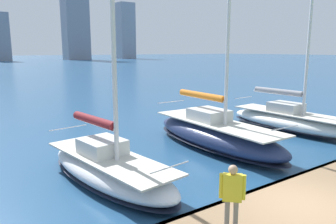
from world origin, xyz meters
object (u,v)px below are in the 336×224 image
at_px(sailboat_orange, 215,133).
at_px(sailboat_maroon, 109,166).
at_px(person_yellow_shirt, 232,192).
at_px(sailboat_grey, 292,120).

xyz_separation_m(sailboat_orange, sailboat_maroon, (6.06, 0.92, -0.14)).
bearing_deg(sailboat_maroon, person_yellow_shirt, 95.00).
relative_size(sailboat_grey, person_yellow_shirt, 7.97).
bearing_deg(person_yellow_shirt, sailboat_orange, -130.51).
xyz_separation_m(sailboat_maroon, person_yellow_shirt, (-0.49, 5.60, 0.95)).
distance_m(sailboat_orange, person_yellow_shirt, 8.62).
bearing_deg(sailboat_maroon, sailboat_orange, -171.33).
bearing_deg(sailboat_grey, sailboat_maroon, 4.14).
height_order(sailboat_grey, sailboat_orange, sailboat_grey).
bearing_deg(person_yellow_shirt, sailboat_maroon, -85.00).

